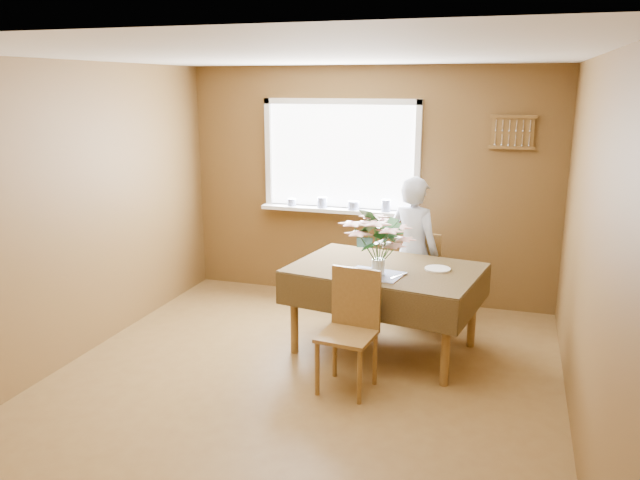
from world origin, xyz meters
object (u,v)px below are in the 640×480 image
(chair_near, at_px, (351,324))
(flower_bouquet, at_px, (379,239))
(seated_woman, at_px, (413,251))
(dining_table, at_px, (385,277))
(chair_far, at_px, (422,271))

(chair_near, distance_m, flower_bouquet, 0.76)
(seated_woman, bearing_deg, dining_table, 103.37)
(flower_bouquet, bearing_deg, seated_woman, 82.27)
(chair_far, relative_size, chair_near, 0.98)
(dining_table, bearing_deg, seated_woman, 90.00)
(chair_near, distance_m, seated_woman, 1.50)
(chair_far, relative_size, seated_woman, 0.62)
(chair_near, relative_size, flower_bouquet, 1.68)
(flower_bouquet, bearing_deg, dining_table, 87.57)
(seated_woman, height_order, flower_bouquet, seated_woman)
(seated_woman, bearing_deg, chair_far, -96.64)
(dining_table, relative_size, flower_bouquet, 3.13)
(dining_table, relative_size, chair_near, 1.86)
(dining_table, bearing_deg, chair_near, -88.77)
(dining_table, bearing_deg, flower_bouquet, -82.84)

